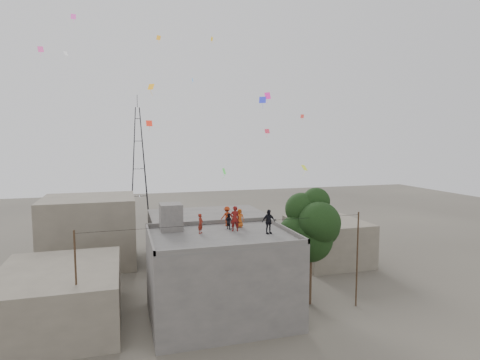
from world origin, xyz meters
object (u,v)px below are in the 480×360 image
object	(u,v)px
tree	(311,227)
person_red_adult	(235,219)
stair_head_box	(171,217)
transmission_tower	(139,163)
person_dark_adult	(268,222)

from	to	relation	value
tree	person_red_adult	world-z (taller)	tree
stair_head_box	person_red_adult	xyz separation A→B (m)	(4.49, -1.71, -0.06)
transmission_tower	person_red_adult	world-z (taller)	transmission_tower
tree	person_red_adult	size ratio (longest dim) A/B	4.83
stair_head_box	tree	bearing A→B (deg)	-10.74
transmission_tower	tree	bearing A→B (deg)	-73.91
tree	transmission_tower	bearing A→B (deg)	106.09
stair_head_box	transmission_tower	world-z (taller)	transmission_tower
transmission_tower	person_red_adult	size ratio (longest dim) A/B	10.61
transmission_tower	stair_head_box	bearing A→B (deg)	-88.77
stair_head_box	transmission_tower	distance (m)	37.46
stair_head_box	person_red_adult	world-z (taller)	stair_head_box
transmission_tower	person_dark_adult	bearing A→B (deg)	-79.68
tree	person_red_adult	bearing A→B (deg)	177.19
stair_head_box	person_red_adult	bearing A→B (deg)	-20.82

